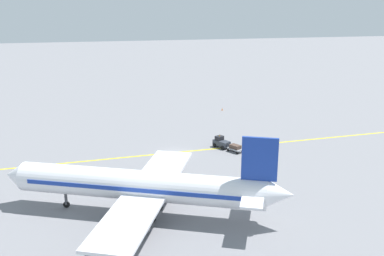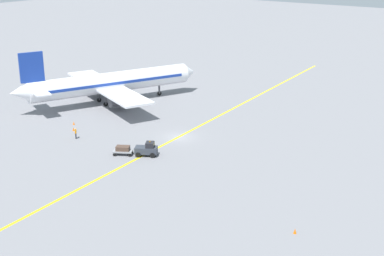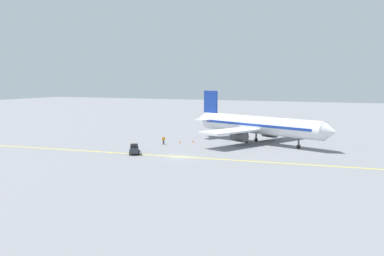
% 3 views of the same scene
% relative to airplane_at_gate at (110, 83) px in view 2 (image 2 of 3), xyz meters
% --- Properties ---
extents(ground_plane, '(400.00, 400.00, 0.00)m').
position_rel_airplane_at_gate_xyz_m(ground_plane, '(21.32, -7.37, -3.71)').
color(ground_plane, slate).
extents(apron_yellow_centreline, '(9.97, 119.65, 0.01)m').
position_rel_airplane_at_gate_xyz_m(apron_yellow_centreline, '(21.32, -7.37, -3.71)').
color(apron_yellow_centreline, yellow).
rests_on(apron_yellow_centreline, ground).
extents(airplane_at_gate, '(27.84, 33.91, 10.60)m').
position_rel_airplane_at_gate_xyz_m(airplane_at_gate, '(0.00, 0.00, 0.00)').
color(airplane_at_gate, white).
rests_on(airplane_at_gate, ground).
extents(baggage_tug_dark, '(3.34, 2.86, 2.11)m').
position_rel_airplane_at_gate_xyz_m(baggage_tug_dark, '(22.45, -15.79, -2.81)').
color(baggage_tug_dark, '#333842').
rests_on(baggage_tug_dark, ground).
extents(baggage_cart_trailing, '(2.95, 2.53, 1.24)m').
position_rel_airplane_at_gate_xyz_m(baggage_cart_trailing, '(19.62, -17.48, -2.95)').
color(baggage_cart_trailing, gray).
rests_on(baggage_cart_trailing, ground).
extents(ground_crew_worker, '(0.43, 0.45, 1.68)m').
position_rel_airplane_at_gate_xyz_m(ground_crew_worker, '(9.52, -16.84, -2.80)').
color(ground_crew_worker, '#23232D').
rests_on(ground_crew_worker, ground).
extents(traffic_cone_near_nose, '(0.32, 0.32, 0.55)m').
position_rel_airplane_at_gate_xyz_m(traffic_cone_near_nose, '(4.28, -12.59, -3.43)').
color(traffic_cone_near_nose, orange).
rests_on(traffic_cone_near_nose, ground).
extents(traffic_cone_mid_apron, '(0.32, 0.32, 0.55)m').
position_rel_airplane_at_gate_xyz_m(traffic_cone_mid_apron, '(47.95, -22.99, -3.43)').
color(traffic_cone_mid_apron, orange).
rests_on(traffic_cone_mid_apron, ground).
extents(traffic_cone_by_wingtip, '(0.32, 0.32, 0.55)m').
position_rel_airplane_at_gate_xyz_m(traffic_cone_by_wingtip, '(6.51, -14.66, -3.43)').
color(traffic_cone_by_wingtip, orange).
rests_on(traffic_cone_by_wingtip, ground).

